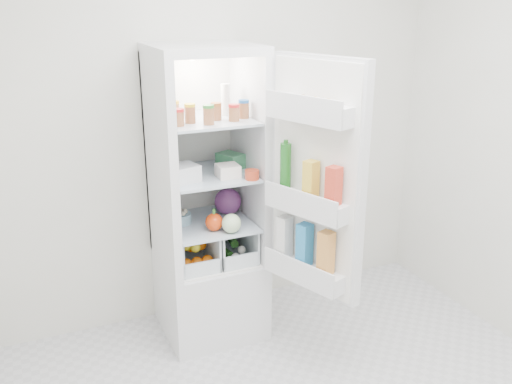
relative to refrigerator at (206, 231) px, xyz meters
name	(u,v)px	position (x,y,z in m)	size (l,w,h in m)	color
room_walls	(350,119)	(0.20, -1.25, 0.93)	(3.02, 3.02, 2.61)	beige
refrigerator	(206,231)	(0.00, 0.00, 0.00)	(0.60, 0.60, 1.80)	silver
shelf_low	(209,223)	(0.00, -0.06, 0.07)	(0.49, 0.53, 0.01)	silver
shelf_mid	(208,174)	(0.00, -0.06, 0.38)	(0.49, 0.53, 0.01)	silver
shelf_top	(206,120)	(0.00, -0.06, 0.71)	(0.49, 0.53, 0.01)	silver
crisper_left	(191,246)	(-0.12, -0.06, -0.06)	(0.23, 0.46, 0.22)	silver
crisper_right	(228,239)	(0.12, -0.06, -0.06)	(0.23, 0.46, 0.22)	silver
condiment_jars	(207,114)	(-0.02, -0.14, 0.76)	(0.46, 0.32, 0.08)	#B21919
squeeze_bottle	(225,100)	(0.14, -0.03, 0.81)	(0.05, 0.05, 0.18)	white
tub_white	(184,173)	(-0.17, -0.15, 0.44)	(0.15, 0.15, 0.10)	white
tub_cream	(228,171)	(0.09, -0.18, 0.43)	(0.12, 0.12, 0.07)	white
tin_red	(252,175)	(0.19, -0.28, 0.42)	(0.08, 0.08, 0.05)	#BF391C
tub_green	(230,160)	(0.17, 0.00, 0.44)	(0.11, 0.15, 0.09)	#3C8656
red_cabbage	(228,201)	(0.15, 0.02, 0.17)	(0.17, 0.17, 0.17)	#541D50
bell_pepper	(214,222)	(-0.02, -0.20, 0.13)	(0.10, 0.10, 0.10)	red
mushroom_bowl	(180,218)	(-0.17, -0.01, 0.11)	(0.13, 0.13, 0.06)	#89B7CD
salad_bag	(231,223)	(0.07, -0.27, 0.14)	(0.11, 0.11, 0.11)	beige
citrus_pile	(193,252)	(-0.12, -0.12, -0.07)	(0.20, 0.24, 0.16)	#FC5F0D
veg_pile	(229,246)	(0.13, -0.06, -0.10)	(0.16, 0.30, 0.10)	#1B4717
fridge_door	(314,186)	(0.41, -0.62, 0.43)	(0.35, 0.58, 1.30)	silver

